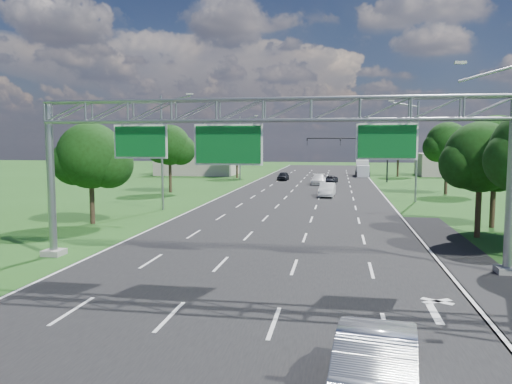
% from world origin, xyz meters
% --- Properties ---
extents(ground, '(220.00, 220.00, 0.00)m').
position_xyz_m(ground, '(0.00, 30.00, 0.00)').
color(ground, '#204C16').
rests_on(ground, ground).
extents(road, '(18.00, 180.00, 0.02)m').
position_xyz_m(road, '(0.00, 30.00, 0.00)').
color(road, black).
rests_on(road, ground).
extents(road_flare, '(3.00, 30.00, 0.02)m').
position_xyz_m(road_flare, '(10.20, 14.00, 0.00)').
color(road_flare, black).
rests_on(road_flare, ground).
extents(sign_gantry, '(23.50, 1.00, 9.56)m').
position_xyz_m(sign_gantry, '(0.33, 12.00, 6.89)').
color(sign_gantry, gray).
rests_on(sign_gantry, ground).
extents(traffic_signal, '(12.21, 0.24, 7.00)m').
position_xyz_m(traffic_signal, '(7.48, 65.00, 5.17)').
color(traffic_signal, black).
rests_on(traffic_signal, ground).
extents(streetlight_l_near, '(2.97, 0.22, 10.16)m').
position_xyz_m(streetlight_l_near, '(-11.30, 30.00, 5.58)').
color(streetlight_l_near, gray).
rests_on(streetlight_l_near, ground).
extents(streetlight_l_far, '(2.97, 0.22, 10.16)m').
position_xyz_m(streetlight_l_far, '(-11.30, 65.00, 5.58)').
color(streetlight_l_far, gray).
rests_on(streetlight_l_far, ground).
extents(streetlight_r_mid, '(2.97, 0.22, 10.16)m').
position_xyz_m(streetlight_r_mid, '(11.30, 40.00, 5.58)').
color(streetlight_r_mid, gray).
rests_on(streetlight_r_mid, ground).
extents(tree_verge_la, '(5.76, 4.80, 7.40)m').
position_xyz_m(tree_verge_la, '(-13.92, 22.04, 4.76)').
color(tree_verge_la, '#2D2116').
rests_on(tree_verge_la, ground).
extents(tree_verge_lb, '(5.76, 4.80, 8.06)m').
position_xyz_m(tree_verge_lb, '(-15.92, 45.04, 5.41)').
color(tree_verge_lb, '#2D2116').
rests_on(tree_verge_lb, ground).
extents(tree_verge_lc, '(5.76, 4.80, 7.62)m').
position_xyz_m(tree_verge_lc, '(-12.92, 70.04, 4.98)').
color(tree_verge_lc, '#2D2116').
rests_on(tree_verge_lc, ground).
extents(tree_verge_rd, '(5.76, 4.80, 8.28)m').
position_xyz_m(tree_verge_rd, '(16.08, 48.04, 5.63)').
color(tree_verge_rd, '#2D2116').
rests_on(tree_verge_rd, ground).
extents(tree_verge_re, '(5.76, 4.80, 7.84)m').
position_xyz_m(tree_verge_re, '(14.08, 78.04, 5.20)').
color(tree_verge_re, '#2D2116').
rests_on(tree_verge_re, ground).
extents(building_left, '(14.00, 10.00, 5.00)m').
position_xyz_m(building_left, '(-22.00, 78.00, 2.50)').
color(building_left, '#A89B8D').
rests_on(building_left, ground).
extents(building_right, '(12.00, 9.00, 4.00)m').
position_xyz_m(building_right, '(24.00, 82.00, 2.00)').
color(building_right, '#A89B8D').
rests_on(building_right, ground).
extents(silver_sedan, '(2.38, 5.34, 1.70)m').
position_xyz_m(silver_sedan, '(4.69, -0.97, 0.85)').
color(silver_sedan, '#B6BCC3').
rests_on(silver_sedan, ground).
extents(car_queue_a, '(2.07, 4.99, 1.44)m').
position_xyz_m(car_queue_a, '(1.00, 59.32, 0.72)').
color(car_queue_a, white).
rests_on(car_queue_a, ground).
extents(car_queue_b, '(2.22, 4.00, 1.06)m').
position_xyz_m(car_queue_b, '(2.68, 62.26, 0.53)').
color(car_queue_b, black).
rests_on(car_queue_b, ground).
extents(car_queue_c, '(1.71, 3.99, 1.34)m').
position_xyz_m(car_queue_c, '(-4.79, 65.98, 0.67)').
color(car_queue_c, black).
rests_on(car_queue_c, ground).
extents(car_queue_d, '(1.87, 4.64, 1.50)m').
position_xyz_m(car_queue_d, '(2.61, 43.38, 0.75)').
color(car_queue_d, silver).
rests_on(car_queue_d, ground).
extents(box_truck, '(2.37, 7.59, 2.85)m').
position_xyz_m(box_truck, '(8.00, 78.84, 1.37)').
color(box_truck, silver).
rests_on(box_truck, ground).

